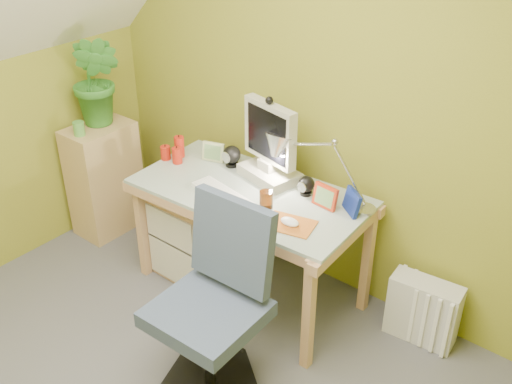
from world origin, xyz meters
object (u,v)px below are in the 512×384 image
Objects in this scene: desk at (250,242)px; task_chair at (207,311)px; side_ledge at (105,179)px; potted_plant at (97,80)px; desk_lamp at (339,158)px; radiator at (423,310)px; monitor at (270,134)px.

task_chair is (0.33, -0.71, 0.14)m from desk.
task_chair is at bearing -68.44° from desk.
side_ledge is 1.29× the size of potted_plant.
desk_lamp reaches higher than task_chair.
radiator is (2.21, 0.32, -0.89)m from potted_plant.
radiator is (0.54, 0.10, -0.80)m from desk_lamp.
task_chair is 1.23m from radiator.
potted_plant is (-1.22, -0.22, 0.09)m from monitor.
radiator is at bearing 12.71° from desk.
desk is 3.51× the size of radiator.
side_ledge is 2.07× the size of radiator.
side_ledge reaches higher than radiator.
task_chair is (-0.12, -0.89, -0.49)m from desk_lamp.
task_chair is at bearing -95.47° from desk_lamp.
monitor is at bearing 179.98° from radiator.
desk_lamp is 1.79m from side_ledge.
desk is at bearing 112.64° from task_chair.
desk is 2.38× the size of desk_lamp.
task_chair is (1.55, -0.62, 0.11)m from side_ledge.
radiator is at bearing 18.03° from monitor.
desk is 0.66m from monitor.
monitor is 1.39m from side_ledge.
desk_lamp is (0.45, 0.18, 0.63)m from desk.
desk is 1.33× the size of task_chair.
potted_plant reaches higher than side_ledge.
potted_plant is at bearing 178.76° from desk.
monitor is 0.72× the size of side_ledge.
desk_lamp reaches higher than side_ledge.
radiator is at bearing 9.49° from side_ledge.
monitor is at bearing 10.19° from potted_plant.
potted_plant is 1.61× the size of radiator.
potted_plant reaches higher than desk_lamp.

